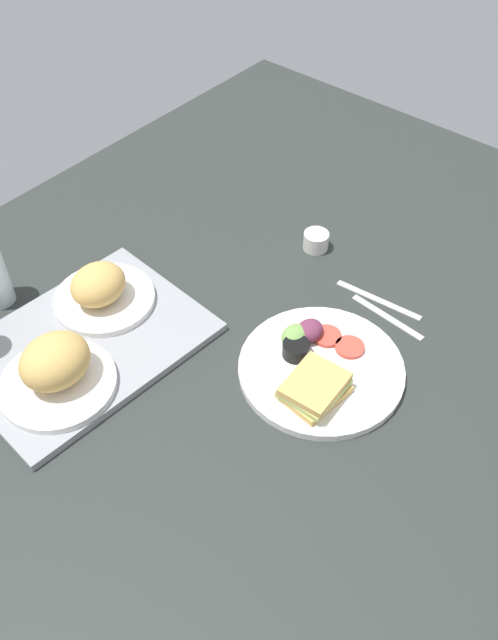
{
  "coord_description": "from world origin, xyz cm",
  "views": [
    {
      "loc": [
        -66.61,
        -54.69,
        98.7
      ],
      "look_at": [
        2.0,
        3.0,
        4.0
      ],
      "focal_mm": 38.02,
      "sensor_mm": 36.0,
      "label": 1
    }
  ],
  "objects_px": {
    "espresso_cup": "(316,241)",
    "serving_tray": "(84,344)",
    "plate_with_salad": "(318,367)",
    "fork": "(387,317)",
    "knife": "(378,300)",
    "bread_plate_near": "(56,368)",
    "bread_plate_far": "(101,290)"
  },
  "relations": [
    {
      "from": "bread_plate_far",
      "to": "plate_with_salad",
      "type": "relative_size",
      "value": 0.66
    },
    {
      "from": "bread_plate_near",
      "to": "bread_plate_far",
      "type": "relative_size",
      "value": 1.04
    },
    {
      "from": "fork",
      "to": "knife",
      "type": "xyz_separation_m",
      "value": [
        0.03,
        0.04,
        0.0
      ]
    },
    {
      "from": "serving_tray",
      "to": "plate_with_salad",
      "type": "bearing_deg",
      "value": -58.17
    },
    {
      "from": "serving_tray",
      "to": "bread_plate_near",
      "type": "bearing_deg",
      "value": -153.27
    },
    {
      "from": "bread_plate_far",
      "to": "espresso_cup",
      "type": "distance_m",
      "value": 0.48
    },
    {
      "from": "serving_tray",
      "to": "bread_plate_far",
      "type": "xyz_separation_m",
      "value": [
        0.1,
        0.05,
        0.04
      ]
    },
    {
      "from": "espresso_cup",
      "to": "fork",
      "type": "xyz_separation_m",
      "value": [
        -0.08,
        -0.24,
        -0.02
      ]
    },
    {
      "from": "bread_plate_far",
      "to": "espresso_cup",
      "type": "height_order",
      "value": "bread_plate_far"
    },
    {
      "from": "bread_plate_near",
      "to": "bread_plate_far",
      "type": "xyz_separation_m",
      "value": [
        0.19,
        0.1,
        -0.01
      ]
    },
    {
      "from": "bread_plate_far",
      "to": "plate_with_salad",
      "type": "height_order",
      "value": "bread_plate_far"
    },
    {
      "from": "serving_tray",
      "to": "knife",
      "type": "xyz_separation_m",
      "value": [
        0.47,
        -0.37,
        -0.01
      ]
    },
    {
      "from": "bread_plate_far",
      "to": "bread_plate_near",
      "type": "bearing_deg",
      "value": -152.82
    },
    {
      "from": "bread_plate_near",
      "to": "plate_with_salad",
      "type": "height_order",
      "value": "bread_plate_near"
    },
    {
      "from": "espresso_cup",
      "to": "fork",
      "type": "distance_m",
      "value": 0.25
    },
    {
      "from": "bread_plate_near",
      "to": "serving_tray",
      "type": "bearing_deg",
      "value": 26.73
    },
    {
      "from": "bread_plate_near",
      "to": "espresso_cup",
      "type": "relative_size",
      "value": 3.78
    },
    {
      "from": "serving_tray",
      "to": "fork",
      "type": "relative_size",
      "value": 2.65
    },
    {
      "from": "plate_with_salad",
      "to": "knife",
      "type": "distance_m",
      "value": 0.24
    },
    {
      "from": "serving_tray",
      "to": "bread_plate_near",
      "type": "relative_size",
      "value": 2.13
    },
    {
      "from": "serving_tray",
      "to": "bread_plate_near",
      "type": "xyz_separation_m",
      "value": [
        -0.09,
        -0.05,
        0.05
      ]
    },
    {
      "from": "plate_with_salad",
      "to": "knife",
      "type": "bearing_deg",
      "value": 3.87
    },
    {
      "from": "serving_tray",
      "to": "plate_with_salad",
      "type": "distance_m",
      "value": 0.45
    },
    {
      "from": "plate_with_salad",
      "to": "serving_tray",
      "type": "bearing_deg",
      "value": 121.83
    },
    {
      "from": "bread_plate_far",
      "to": "knife",
      "type": "xyz_separation_m",
      "value": [
        0.38,
        -0.42,
        -0.05
      ]
    },
    {
      "from": "fork",
      "to": "knife",
      "type": "height_order",
      "value": "same"
    },
    {
      "from": "bread_plate_near",
      "to": "knife",
      "type": "distance_m",
      "value": 0.65
    },
    {
      "from": "espresso_cup",
      "to": "knife",
      "type": "xyz_separation_m",
      "value": [
        -0.05,
        -0.2,
        -0.02
      ]
    },
    {
      "from": "plate_with_salad",
      "to": "espresso_cup",
      "type": "distance_m",
      "value": 0.36
    },
    {
      "from": "bread_plate_near",
      "to": "fork",
      "type": "bearing_deg",
      "value": -33.79
    },
    {
      "from": "bread_plate_far",
      "to": "espresso_cup",
      "type": "xyz_separation_m",
      "value": [
        0.43,
        -0.22,
        -0.03
      ]
    },
    {
      "from": "espresso_cup",
      "to": "serving_tray",
      "type": "bearing_deg",
      "value": 162.29
    }
  ]
}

